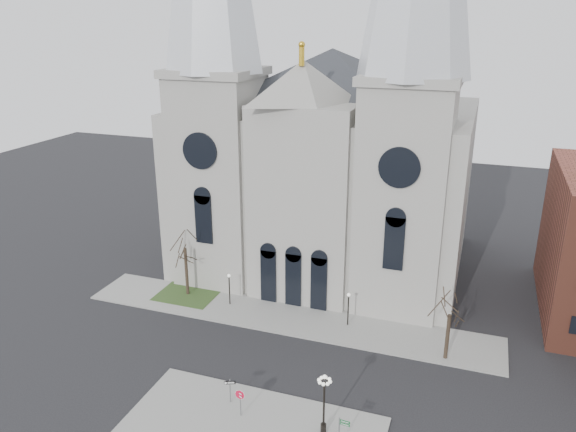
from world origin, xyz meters
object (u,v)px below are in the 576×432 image
(stop_sign, at_px, (240,397))
(one_way_sign, at_px, (230,387))
(street_name_sign, at_px, (340,431))
(globe_lamp, at_px, (324,397))

(stop_sign, distance_m, one_way_sign, 1.75)
(one_way_sign, relative_size, street_name_sign, 0.81)
(street_name_sign, bearing_deg, one_way_sign, 171.82)
(stop_sign, relative_size, street_name_sign, 0.90)
(street_name_sign, bearing_deg, stop_sign, 177.98)
(one_way_sign, bearing_deg, globe_lamp, -29.50)
(stop_sign, xyz_separation_m, one_way_sign, (-1.33, 1.12, -0.23))
(stop_sign, relative_size, globe_lamp, 0.47)
(globe_lamp, bearing_deg, one_way_sign, 173.46)
(stop_sign, height_order, street_name_sign, street_name_sign)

